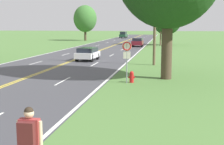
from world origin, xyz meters
name	(u,v)px	position (x,y,z in m)	size (l,w,h in m)	color
hitchhiker_person	(29,137)	(6.48, 3.82, 1.08)	(0.60, 0.43, 1.77)	#38476B
fire_hydrant	(132,77)	(7.33, 16.82, 0.37)	(0.43, 0.27, 0.72)	red
traffic_sign	(127,52)	(7.06, 16.52, 1.97)	(0.60, 0.10, 2.61)	gray
utility_pole_midground	(155,8)	(8.34, 25.86, 5.08)	(1.80, 0.24, 9.84)	brown
utility_pole_far	(161,17)	(8.27, 54.05, 5.10)	(1.80, 0.24, 9.88)	brown
tree_behind_sign	(167,17)	(9.31, 55.24, 5.13)	(5.68, 5.68, 8.41)	brown
tree_mid_treeline	(85,19)	(-9.70, 69.48, 5.12)	(5.44, 5.44, 8.26)	#473828
car_white_hatchback_nearest	(88,53)	(1.45, 28.48, 0.73)	(1.90, 3.69, 1.32)	black
car_maroon_hatchback_approaching	(138,42)	(4.49, 50.56, 0.79)	(1.79, 3.51, 1.46)	black
car_dark_green_suv_mid_near	(123,35)	(-2.91, 86.02, 0.96)	(1.89, 4.46, 1.83)	black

